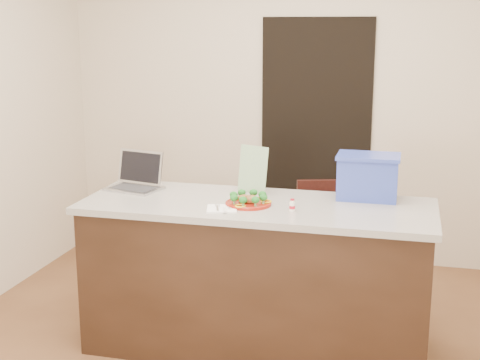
% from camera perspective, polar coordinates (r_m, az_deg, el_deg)
% --- Properties ---
extents(room_shell, '(4.00, 4.00, 4.00)m').
position_cam_1_polar(room_shell, '(3.55, 0.60, 7.98)').
color(room_shell, white).
rests_on(room_shell, ground).
extents(doorway, '(0.90, 0.02, 2.00)m').
position_cam_1_polar(doorway, '(5.54, 6.45, 3.29)').
color(doorway, black).
rests_on(doorway, ground).
extents(island, '(2.06, 0.76, 0.92)m').
position_cam_1_polar(island, '(4.06, 1.41, -8.22)').
color(island, black).
rests_on(island, ground).
extents(plate, '(0.27, 0.27, 0.02)m').
position_cam_1_polar(plate, '(3.87, 0.72, -1.99)').
color(plate, maroon).
rests_on(plate, island).
extents(meatballs, '(0.11, 0.10, 0.04)m').
position_cam_1_polar(meatballs, '(3.86, 0.74, -1.62)').
color(meatballs, brown).
rests_on(meatballs, plate).
extents(broccoli, '(0.23, 0.23, 0.04)m').
position_cam_1_polar(broccoli, '(3.85, 0.72, -1.39)').
color(broccoli, '#155119').
rests_on(broccoli, plate).
extents(pepper_rings, '(0.24, 0.24, 0.01)m').
position_cam_1_polar(pepper_rings, '(3.86, 0.72, -1.86)').
color(pepper_rings, gold).
rests_on(pepper_rings, plate).
extents(napkin, '(0.20, 0.20, 0.01)m').
position_cam_1_polar(napkin, '(3.78, -1.56, -2.45)').
color(napkin, white).
rests_on(napkin, island).
extents(fork, '(0.04, 0.14, 0.00)m').
position_cam_1_polar(fork, '(3.79, -1.83, -2.31)').
color(fork, silver).
rests_on(fork, napkin).
extents(knife, '(0.05, 0.20, 0.01)m').
position_cam_1_polar(knife, '(3.76, -1.20, -2.45)').
color(knife, white).
rests_on(knife, napkin).
extents(yogurt_bottle, '(0.03, 0.03, 0.07)m').
position_cam_1_polar(yogurt_bottle, '(3.75, 4.48, -2.22)').
color(yogurt_bottle, white).
rests_on(yogurt_bottle, island).
extents(laptop, '(0.37, 0.33, 0.23)m').
position_cam_1_polar(laptop, '(4.31, -8.78, 0.15)').
color(laptop, '#A3A3A8').
rests_on(laptop, island).
extents(leaflet, '(0.21, 0.12, 0.29)m').
position_cam_1_polar(leaflet, '(4.12, 1.11, 0.91)').
color(leaflet, silver).
rests_on(leaflet, island).
extents(blue_box, '(0.37, 0.27, 0.27)m').
position_cam_1_polar(blue_box, '(4.06, 10.86, 0.31)').
color(blue_box, '#2D3FA3').
rests_on(blue_box, island).
extents(chair, '(0.48, 0.49, 0.86)m').
position_cam_1_polar(chair, '(4.78, 6.91, -4.59)').
color(chair, '#33120F').
rests_on(chair, ground).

